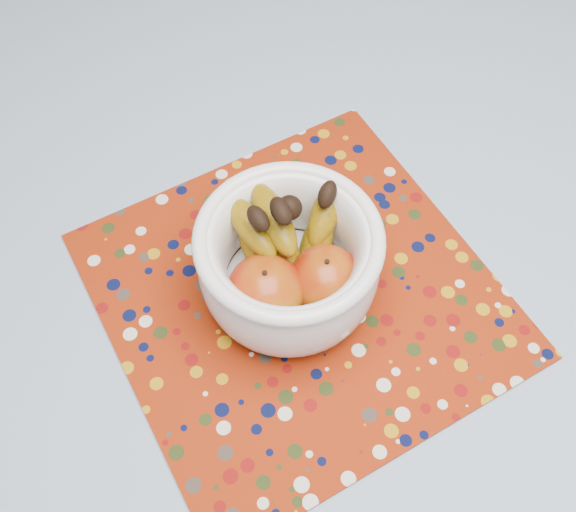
{
  "coord_description": "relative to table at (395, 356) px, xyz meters",
  "views": [
    {
      "loc": [
        -0.18,
        -0.29,
        1.41
      ],
      "look_at": [
        -0.12,
        0.06,
        0.83
      ],
      "focal_mm": 42.0,
      "sensor_mm": 36.0,
      "label": 1
    }
  ],
  "objects": [
    {
      "name": "table",
      "position": [
        0.0,
        0.0,
        0.0
      ],
      "size": [
        1.2,
        1.2,
        0.75
      ],
      "color": "brown",
      "rests_on": "ground"
    },
    {
      "name": "tablecloth",
      "position": [
        0.0,
        0.0,
        0.08
      ],
      "size": [
        1.32,
        1.32,
        0.01
      ],
      "primitive_type": "cube",
      "color": "slate",
      "rests_on": "table"
    },
    {
      "name": "placemat",
      "position": [
        -0.11,
        0.05,
        0.09
      ],
      "size": [
        0.52,
        0.52,
        0.0
      ],
      "primitive_type": "cube",
      "rotation": [
        0.0,
        0.0,
        0.36
      ],
      "color": "maroon",
      "rests_on": "tablecloth"
    },
    {
      "name": "fruit_bowl",
      "position": [
        -0.12,
        0.06,
        0.16
      ],
      "size": [
        0.2,
        0.19,
        0.15
      ],
      "color": "white",
      "rests_on": "placemat"
    }
  ]
}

